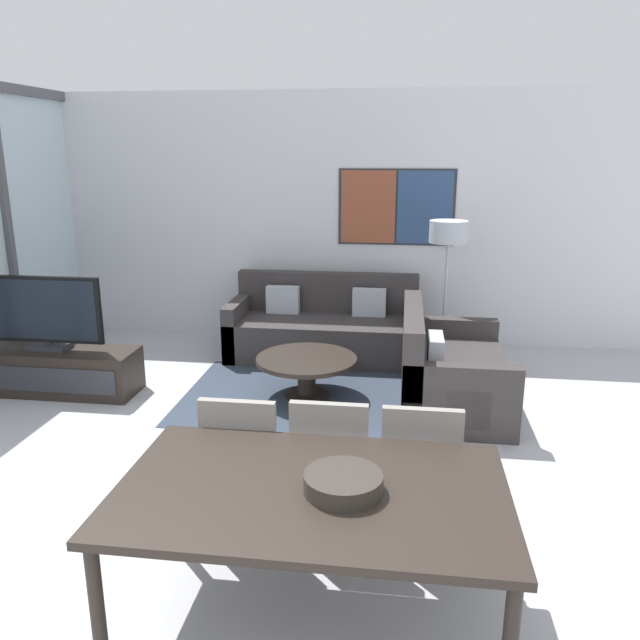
% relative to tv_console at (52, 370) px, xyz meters
% --- Properties ---
extents(wall_back, '(7.14, 0.09, 2.80)m').
position_rel_tv_console_xyz_m(wall_back, '(2.31, 2.05, 1.20)').
color(wall_back, silver).
rests_on(wall_back, ground_plane).
extents(area_rug, '(2.22, 1.64, 0.01)m').
position_rel_tv_console_xyz_m(area_rug, '(2.34, 0.18, -0.20)').
color(area_rug, '#333D4C').
rests_on(area_rug, ground_plane).
extents(tv_console, '(1.58, 0.49, 0.41)m').
position_rel_tv_console_xyz_m(tv_console, '(0.00, 0.00, 0.00)').
color(tv_console, black).
rests_on(tv_console, ground_plane).
extents(television, '(1.06, 0.20, 0.68)m').
position_rel_tv_console_xyz_m(television, '(0.00, 0.00, 0.54)').
color(television, '#2D2D33').
rests_on(television, tv_console).
extents(sofa_main, '(2.01, 0.90, 0.85)m').
position_rel_tv_console_xyz_m(sofa_main, '(2.34, 1.44, 0.07)').
color(sofa_main, '#383333').
rests_on(sofa_main, ground_plane).
extents(sofa_side, '(0.90, 1.50, 0.85)m').
position_rel_tv_console_xyz_m(sofa_side, '(3.56, 0.18, 0.07)').
color(sofa_side, '#383333').
rests_on(sofa_side, ground_plane).
extents(coffee_table, '(0.90, 0.90, 0.37)m').
position_rel_tv_console_xyz_m(coffee_table, '(2.34, 0.18, 0.08)').
color(coffee_table, black).
rests_on(coffee_table, ground_plane).
extents(dining_table, '(1.72, 1.05, 0.73)m').
position_rel_tv_console_xyz_m(dining_table, '(2.80, -2.60, 0.46)').
color(dining_table, black).
rests_on(dining_table, ground_plane).
extents(dining_chair_left, '(0.46, 0.46, 0.87)m').
position_rel_tv_console_xyz_m(dining_chair_left, '(2.31, -1.89, 0.30)').
color(dining_chair_left, gray).
rests_on(dining_chair_left, ground_plane).
extents(dining_chair_centre, '(0.46, 0.46, 0.87)m').
position_rel_tv_console_xyz_m(dining_chair_centre, '(2.80, -1.86, 0.30)').
color(dining_chair_centre, gray).
rests_on(dining_chair_centre, ground_plane).
extents(dining_chair_right, '(0.46, 0.46, 0.87)m').
position_rel_tv_console_xyz_m(dining_chair_right, '(3.30, -1.86, 0.30)').
color(dining_chair_right, gray).
rests_on(dining_chair_right, ground_plane).
extents(fruit_bowl, '(0.35, 0.35, 0.08)m').
position_rel_tv_console_xyz_m(fruit_bowl, '(2.95, -2.62, 0.57)').
color(fruit_bowl, '#332D28').
rests_on(fruit_bowl, dining_table).
extents(floor_lamp, '(0.38, 0.38, 1.49)m').
position_rel_tv_console_xyz_m(floor_lamp, '(3.61, 1.32, 1.08)').
color(floor_lamp, '#2D2D33').
rests_on(floor_lamp, ground_plane).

